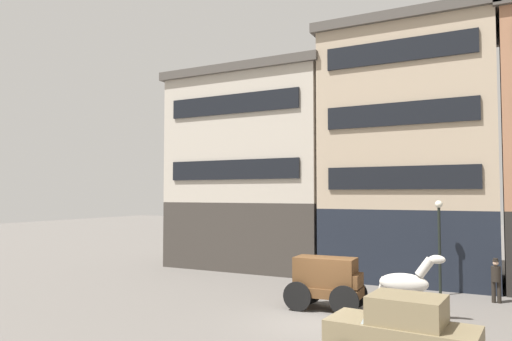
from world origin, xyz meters
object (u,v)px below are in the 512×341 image
object	(u,v)px
sedan_dark	(403,332)
pedestrian_officer	(496,278)
cargo_wagon	(327,279)
streetlamp_curbside	(439,234)
draft_horse	(407,283)

from	to	relation	value
sedan_dark	pedestrian_officer	world-z (taller)	sedan_dark
cargo_wagon	pedestrian_officer	size ratio (longest dim) A/B	1.65
cargo_wagon	streetlamp_curbside	xyz separation A→B (m)	(3.56, 4.65, 1.52)
sedan_dark	streetlamp_curbside	bearing A→B (deg)	90.72
cargo_wagon	streetlamp_curbside	world-z (taller)	streetlamp_curbside
draft_horse	streetlamp_curbside	size ratio (longest dim) A/B	0.57
sedan_dark	streetlamp_curbside	size ratio (longest dim) A/B	0.92
sedan_dark	draft_horse	bearing A→B (deg)	98.53
draft_horse	sedan_dark	size ratio (longest dim) A/B	0.62
draft_horse	pedestrian_officer	xyz separation A→B (m)	(2.79, 4.23, -0.29)
draft_horse	streetlamp_curbside	xyz separation A→B (m)	(0.61, 4.65, 1.40)
pedestrian_officer	cargo_wagon	bearing A→B (deg)	-143.59
cargo_wagon	streetlamp_curbside	bearing A→B (deg)	52.52
sedan_dark	pedestrian_officer	distance (m)	9.35
draft_horse	pedestrian_officer	distance (m)	5.08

